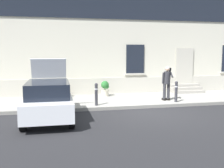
{
  "coord_description": "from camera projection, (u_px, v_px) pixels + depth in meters",
  "views": [
    {
      "loc": [
        -4.07,
        -10.49,
        2.6
      ],
      "look_at": [
        -1.46,
        1.6,
        1.1
      ],
      "focal_mm": 42.08,
      "sensor_mm": 36.0,
      "label": 1
    }
  ],
  "objects": [
    {
      "name": "entrance_stoop",
      "position": [
        186.0,
        89.0,
        16.2
      ],
      "size": [
        1.94,
        0.96,
        0.48
      ],
      "color": "#9E998E",
      "rests_on": "sidewalk"
    },
    {
      "name": "person_on_phone",
      "position": [
        167.0,
        81.0,
        13.3
      ],
      "size": [
        0.51,
        0.47,
        1.75
      ],
      "rotation": [
        0.0,
        0.0,
        -0.24
      ],
      "color": "#2D2D33",
      "rests_on": "sidewalk"
    },
    {
      "name": "sidewalk",
      "position": [
        134.0,
        100.0,
        14.05
      ],
      "size": [
        24.0,
        3.6,
        0.15
      ],
      "primitive_type": "cube",
      "color": "#99968E",
      "rests_on": "ground"
    },
    {
      "name": "bollard_far_left",
      "position": [
        96.0,
        93.0,
        12.1
      ],
      "size": [
        0.15,
        0.15,
        1.04
      ],
      "color": "#333338",
      "rests_on": "sidewalk"
    },
    {
      "name": "building_facade",
      "position": [
        123.0,
        34.0,
        16.03
      ],
      "size": [
        24.0,
        1.52,
        7.5
      ],
      "color": "beige",
      "rests_on": "ground"
    },
    {
      "name": "planter_cream",
      "position": [
        105.0,
        88.0,
        14.69
      ],
      "size": [
        0.44,
        0.44,
        0.86
      ],
      "color": "beige",
      "rests_on": "sidewalk"
    },
    {
      "name": "hatchback_car_white",
      "position": [
        49.0,
        99.0,
        10.11
      ],
      "size": [
        1.81,
        4.08,
        2.34
      ],
      "color": "white",
      "rests_on": "ground"
    },
    {
      "name": "bollard_near_person",
      "position": [
        176.0,
        91.0,
        12.93
      ],
      "size": [
        0.15,
        0.15,
        1.04
      ],
      "color": "#333338",
      "rests_on": "sidewalk"
    },
    {
      "name": "planter_terracotta",
      "position": [
        63.0,
        89.0,
        14.3
      ],
      "size": [
        0.44,
        0.44,
        0.86
      ],
      "color": "#B25B38",
      "rests_on": "sidewalk"
    },
    {
      "name": "curb_edge",
      "position": [
        145.0,
        107.0,
        12.25
      ],
      "size": [
        24.0,
        0.12,
        0.15
      ],
      "primitive_type": "cube",
      "color": "gray",
      "rests_on": "ground"
    },
    {
      "name": "ground_plane",
      "position": [
        153.0,
        113.0,
        11.35
      ],
      "size": [
        80.0,
        80.0,
        0.0
      ],
      "primitive_type": "plane",
      "color": "#232326"
    }
  ]
}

